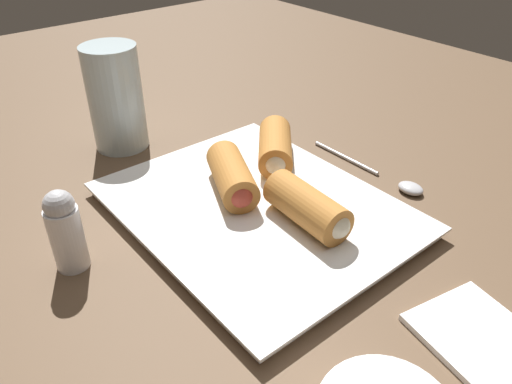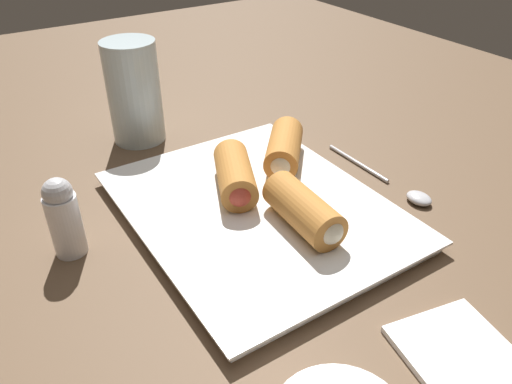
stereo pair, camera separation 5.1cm
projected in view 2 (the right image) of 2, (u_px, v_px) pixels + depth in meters
table_surface at (265, 212)px, 57.79cm from camera, size 180.00×140.00×2.00cm
serving_plate at (256, 210)px, 55.18cm from camera, size 32.23×25.73×1.50cm
roll_front_left at (304, 213)px, 50.00cm from camera, size 10.35×4.64×4.08cm
roll_front_right at (235, 176)px, 55.82cm from camera, size 10.36×7.62×4.08cm
roll_back_left at (284, 149)px, 61.12cm from camera, size 9.87×9.31×4.08cm
spoon at (402, 189)px, 59.33cm from camera, size 17.27×2.41×1.08cm
napkin at (464, 359)px, 39.05cm from camera, size 11.60×10.41×0.60cm
drinking_glass at (134, 92)px, 67.43cm from camera, size 7.20×7.20×13.93cm
salt_shaker at (64, 217)px, 48.12cm from camera, size 3.16×3.16×8.55cm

